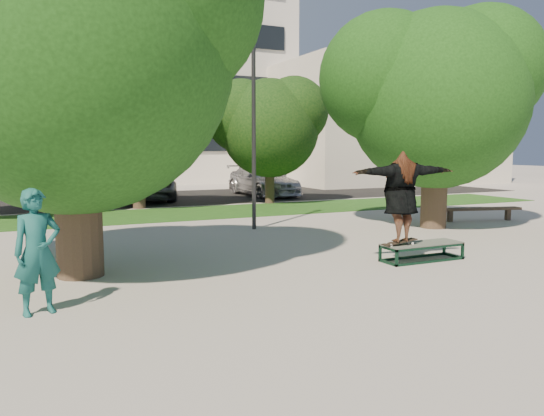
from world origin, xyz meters
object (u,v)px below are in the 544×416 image
lamppost (254,121)px  car_silver_a (38,188)px  tree_left (65,32)px  car_dark (89,189)px  car_grey (146,184)px  car_silver_b (263,180)px  bench (479,210)px  grind_box (422,252)px  tree_right (433,89)px  bystander (37,252)px

lamppost → car_silver_a: bearing=117.2°
tree_left → car_dark: size_ratio=1.74×
tree_left → car_grey: size_ratio=1.33×
lamppost → car_silver_b: lamppost is taller
bench → car_silver_b: bearing=117.0°
grind_box → bench: (5.92, 4.10, 0.17)m
tree_right → bystander: (-10.87, -4.23, -3.19)m
tree_right → car_silver_a: bearing=129.4°
bench → tree_left: bearing=-154.5°
tree_left → car_silver_b: tree_left is taller
lamppost → bystander: lamppost is taller
lamppost → tree_left: bearing=-143.6°
lamppost → car_silver_a: size_ratio=1.61×
car_dark → car_silver_b: bearing=6.7°
bench → car_silver_b: (-2.57, 11.75, 0.40)m
grind_box → car_grey: bearing=98.9°
car_dark → car_grey: bearing=24.2°
tree_left → bystander: 4.22m
tree_right → tree_left: bearing=-169.0°
bystander → car_grey: 17.33m
tree_right → car_silver_b: (-0.07, 12.19, -3.33)m
tree_right → car_grey: bearing=115.6°
lamppost → car_silver_b: size_ratio=1.15×
car_dark → tree_left: bearing=-97.0°
lamppost → grind_box: 6.49m
lamppost → bystander: size_ratio=3.38×
bench → car_silver_a: (-13.00, 12.33, 0.28)m
tree_right → car_silver_b: bearing=90.3°
tree_right → car_silver_a: 16.89m
tree_left → bench: size_ratio=2.50×
tree_right → grind_box: 6.35m
car_grey → car_silver_b: (5.87, -0.19, 0.02)m
grind_box → tree_left: bearing=166.2°
tree_left → grind_box: tree_left is taller
grind_box → car_silver_b: bearing=78.1°
lamppost → bench: bearing=-11.2°
grind_box → bench: bearing=34.7°
tree_right → car_silver_a: size_ratio=1.72×
tree_left → bystander: size_ratio=3.93×
bench → car_silver_b: 12.03m
tree_left → lamppost: bearing=36.4°
car_silver_a → car_dark: (1.92, -1.58, 0.03)m
tree_left → lamppost: tree_left is taller
bystander → car_silver_b: size_ratio=0.34×
car_silver_b → bystander: bearing=-125.2°
tree_left → bench: (12.72, 2.44, -4.06)m
bench → car_grey: bearing=139.9°
tree_left → car_dark: 13.81m
bench → car_silver_a: size_ratio=0.75×
lamppost → car_grey: bearing=95.6°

